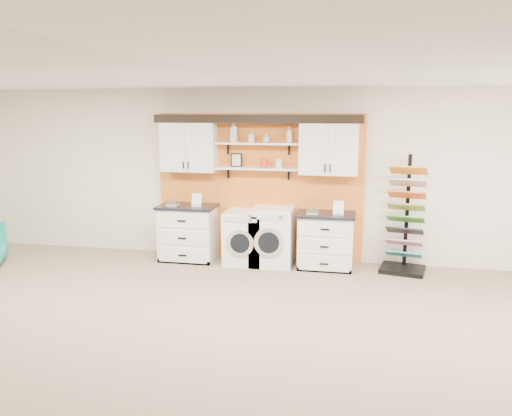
% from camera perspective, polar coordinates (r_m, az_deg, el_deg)
% --- Properties ---
extents(floor, '(10.00, 10.00, 0.00)m').
position_cam_1_polar(floor, '(4.93, -8.77, -18.72)').
color(floor, '#866D5A').
rests_on(floor, ground).
extents(ceiling, '(10.00, 10.00, 0.00)m').
position_cam_1_polar(ceiling, '(4.30, -9.90, 15.70)').
color(ceiling, white).
rests_on(ceiling, wall_back).
extents(wall_back, '(10.00, 0.00, 10.00)m').
position_cam_1_polar(wall_back, '(8.22, 0.38, 3.79)').
color(wall_back, silver).
rests_on(wall_back, floor).
extents(accent_panel, '(3.40, 0.07, 2.40)m').
position_cam_1_polar(accent_panel, '(8.21, 0.33, 2.38)').
color(accent_panel, orange).
rests_on(accent_panel, wall_back).
extents(upper_cabinet_left, '(0.90, 0.35, 0.84)m').
position_cam_1_polar(upper_cabinet_left, '(8.26, -7.67, 7.08)').
color(upper_cabinet_left, white).
rests_on(upper_cabinet_left, wall_back).
extents(upper_cabinet_right, '(0.90, 0.35, 0.84)m').
position_cam_1_polar(upper_cabinet_right, '(7.84, 8.31, 6.85)').
color(upper_cabinet_right, white).
rests_on(upper_cabinet_right, wall_back).
extents(shelf_lower, '(1.32, 0.28, 0.03)m').
position_cam_1_polar(shelf_lower, '(8.01, 0.12, 4.54)').
color(shelf_lower, white).
rests_on(shelf_lower, wall_back).
extents(shelf_upper, '(1.32, 0.28, 0.03)m').
position_cam_1_polar(shelf_upper, '(7.97, 0.12, 7.40)').
color(shelf_upper, white).
rests_on(shelf_upper, wall_back).
extents(crown_molding, '(3.30, 0.41, 0.13)m').
position_cam_1_polar(crown_molding, '(7.97, 0.14, 10.26)').
color(crown_molding, black).
rests_on(crown_molding, wall_back).
extents(picture_frame, '(0.18, 0.02, 0.22)m').
position_cam_1_polar(picture_frame, '(8.12, -2.26, 5.50)').
color(picture_frame, black).
rests_on(picture_frame, shelf_lower).
extents(canister_red, '(0.11, 0.11, 0.16)m').
position_cam_1_polar(canister_red, '(7.98, 0.82, 5.20)').
color(canister_red, red).
rests_on(canister_red, shelf_lower).
extents(canister_cream, '(0.10, 0.10, 0.14)m').
position_cam_1_polar(canister_cream, '(7.94, 2.61, 5.09)').
color(canister_cream, silver).
rests_on(canister_cream, shelf_lower).
extents(base_cabinet_left, '(0.94, 0.66, 0.92)m').
position_cam_1_polar(base_cabinet_left, '(8.34, -7.75, -2.78)').
color(base_cabinet_left, white).
rests_on(base_cabinet_left, floor).
extents(base_cabinet_right, '(0.89, 0.66, 0.88)m').
position_cam_1_polar(base_cabinet_right, '(7.92, 7.96, -3.68)').
color(base_cabinet_right, white).
rests_on(base_cabinet_right, floor).
extents(washer, '(0.61, 0.71, 0.86)m').
position_cam_1_polar(washer, '(8.09, -1.30, -3.34)').
color(washer, white).
rests_on(washer, floor).
extents(dryer, '(0.66, 0.71, 0.93)m').
position_cam_1_polar(dryer, '(8.00, 1.87, -3.25)').
color(dryer, white).
rests_on(dryer, floor).
extents(sample_rack, '(0.75, 0.67, 1.80)m').
position_cam_1_polar(sample_rack, '(7.96, 16.61, -3.09)').
color(sample_rack, black).
rests_on(sample_rack, floor).
extents(soap_bottle_a, '(0.18, 0.18, 0.33)m').
position_cam_1_polar(soap_bottle_a, '(8.05, -2.58, 8.71)').
color(soap_bottle_a, silver).
rests_on(soap_bottle_a, shelf_upper).
extents(soap_bottle_b, '(0.09, 0.09, 0.19)m').
position_cam_1_polar(soap_bottle_b, '(7.99, -0.51, 8.18)').
color(soap_bottle_b, silver).
rests_on(soap_bottle_b, shelf_upper).
extents(soap_bottle_c, '(0.14, 0.14, 0.15)m').
position_cam_1_polar(soap_bottle_c, '(7.94, 1.17, 8.01)').
color(soap_bottle_c, silver).
rests_on(soap_bottle_c, shelf_upper).
extents(soap_bottle_d, '(0.13, 0.13, 0.25)m').
position_cam_1_polar(soap_bottle_d, '(7.89, 3.84, 8.37)').
color(soap_bottle_d, silver).
rests_on(soap_bottle_d, shelf_upper).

